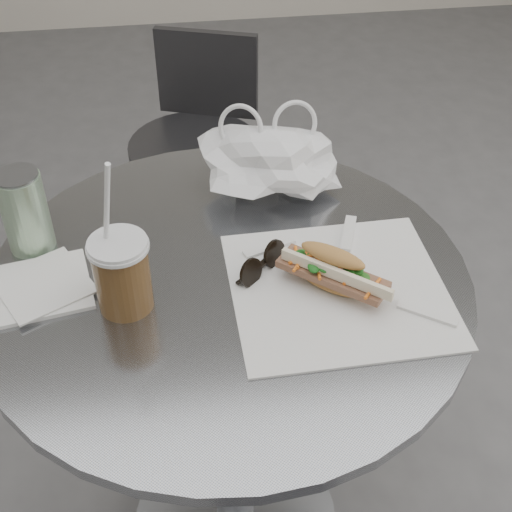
{
  "coord_description": "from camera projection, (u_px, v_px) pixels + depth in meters",
  "views": [
    {
      "loc": [
        -0.07,
        -0.62,
        1.48
      ],
      "look_at": [
        0.04,
        0.19,
        0.79
      ],
      "focal_mm": 50.0,
      "sensor_mm": 36.0,
      "label": 1
    }
  ],
  "objects": [
    {
      "name": "plastic_bag",
      "position": [
        269.0,
        163.0,
        1.25
      ],
      "size": [
        0.26,
        0.22,
        0.12
      ],
      "primitive_type": null,
      "rotation": [
        0.0,
        0.0,
        -0.17
      ],
      "color": "silver",
      "rests_on": "cafe_table"
    },
    {
      "name": "napkin_stack",
      "position": [
        44.0,
        286.0,
        1.08
      ],
      "size": [
        0.17,
        0.17,
        0.01
      ],
      "color": "white",
      "rests_on": "cafe_table"
    },
    {
      "name": "chair_far",
      "position": [
        200.0,
        176.0,
        2.08
      ],
      "size": [
        0.38,
        0.4,
        0.69
      ],
      "rotation": [
        0.0,
        0.0,
        2.82
      ],
      "color": "#303032",
      "rests_on": "ground"
    },
    {
      "name": "cafe_table",
      "position": [
        231.0,
        389.0,
        1.28
      ],
      "size": [
        0.76,
        0.76,
        0.74
      ],
      "color": "slate",
      "rests_on": "ground"
    },
    {
      "name": "iced_coffee",
      "position": [
        122.0,
        273.0,
        1.02
      ],
      "size": [
        0.09,
        0.09,
        0.26
      ],
      "color": "brown",
      "rests_on": "cafe_table"
    },
    {
      "name": "drink_can",
      "position": [
        25.0,
        211.0,
        1.12
      ],
      "size": [
        0.07,
        0.07,
        0.14
      ],
      "color": "#5D9657",
      "rests_on": "cafe_table"
    },
    {
      "name": "sunglasses",
      "position": [
        262.0,
        264.0,
        1.1
      ],
      "size": [
        0.09,
        0.08,
        0.05
      ],
      "rotation": [
        0.0,
        0.0,
        0.75
      ],
      "color": "black",
      "rests_on": "cafe_table"
    },
    {
      "name": "banh_mi",
      "position": [
        332.0,
        270.0,
        1.06
      ],
      "size": [
        0.21,
        0.2,
        0.07
      ],
      "rotation": [
        0.0,
        0.0,
        -0.69
      ],
      "color": "#AD8841",
      "rests_on": "sandwich_paper"
    },
    {
      "name": "sandwich_paper",
      "position": [
        338.0,
        289.0,
        1.08
      ],
      "size": [
        0.33,
        0.31,
        0.0
      ],
      "primitive_type": "cube",
      "rotation": [
        0.0,
        0.0,
        0.02
      ],
      "color": "white",
      "rests_on": "cafe_table"
    }
  ]
}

